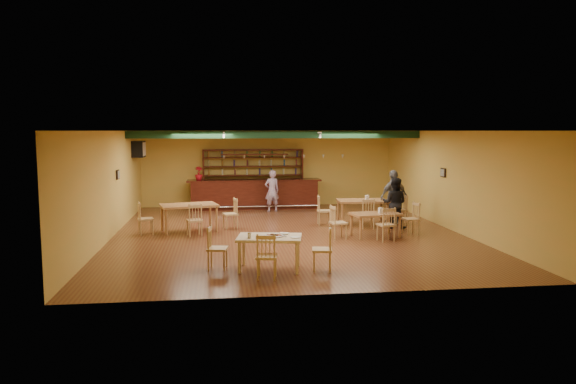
{
  "coord_description": "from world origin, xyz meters",
  "views": [
    {
      "loc": [
        -1.97,
        -15.47,
        3.0
      ],
      "look_at": [
        0.1,
        0.6,
        1.15
      ],
      "focal_mm": 33.53,
      "sensor_mm": 36.0,
      "label": 1
    }
  ],
  "objects": [
    {
      "name": "ceiling_beam",
      "position": [
        0.0,
        2.8,
        2.87
      ],
      "size": [
        10.0,
        0.3,
        0.25
      ],
      "primitive_type": "cube",
      "color": "black",
      "rests_on": "ceiling"
    },
    {
      "name": "side_plate",
      "position": [
        -0.37,
        -4.3,
        0.74
      ],
      "size": [
        0.26,
        0.26,
        0.01
      ],
      "primitive_type": "cylinder",
      "rotation": [
        0.0,
        0.0,
        -0.18
      ],
      "color": "white",
      "rests_on": "near_table"
    },
    {
      "name": "patron_right_b",
      "position": [
        3.61,
        1.16,
        0.87
      ],
      "size": [
        1.1,
        0.74,
        1.74
      ],
      "primitive_type": "imported",
      "rotation": [
        0.0,
        0.0,
        3.48
      ],
      "color": "slate",
      "rests_on": "ground"
    },
    {
      "name": "picture_right",
      "position": [
        4.97,
        0.5,
        1.7
      ],
      "size": [
        0.04,
        0.34,
        0.28
      ],
      "primitive_type": "cube",
      "color": "black",
      "rests_on": "wall_right"
    },
    {
      "name": "parmesan_shaker",
      "position": [
        -1.35,
        -4.26,
        0.79
      ],
      "size": [
        0.09,
        0.09,
        0.11
      ],
      "primitive_type": "cylinder",
      "rotation": [
        0.0,
        0.0,
        -0.18
      ],
      "color": "#EAE5C6",
      "rests_on": "near_table"
    },
    {
      "name": "patron_bar",
      "position": [
        -0.03,
        4.33,
        0.77
      ],
      "size": [
        0.64,
        0.5,
        1.55
      ],
      "primitive_type": "imported",
      "rotation": [
        0.0,
        0.0,
        3.4
      ],
      "color": "#7B489D",
      "rests_on": "ground"
    },
    {
      "name": "near_table",
      "position": [
        -0.91,
        -4.11,
        0.37
      ],
      "size": [
        1.5,
        1.11,
        0.73
      ],
      "primitive_type": "cube",
      "rotation": [
        0.0,
        0.0,
        -0.18
      ],
      "color": "beige",
      "rests_on": "ground"
    },
    {
      "name": "track_rail_right",
      "position": [
        1.4,
        3.4,
        2.94
      ],
      "size": [
        0.05,
        2.5,
        0.05
      ],
      "primitive_type": "cube",
      "color": "silver",
      "rests_on": "ceiling"
    },
    {
      "name": "dining_table_b",
      "position": [
        2.58,
        1.18,
        0.4
      ],
      "size": [
        1.63,
        1.04,
        0.79
      ],
      "primitive_type": "cube",
      "rotation": [
        0.0,
        0.0,
        -0.05
      ],
      "color": "#9C6537",
      "rests_on": "ground"
    },
    {
      "name": "ac_unit",
      "position": [
        -4.8,
        4.2,
        2.35
      ],
      "size": [
        0.34,
        0.7,
        0.48
      ],
      "primitive_type": "cube",
      "color": "silver",
      "rests_on": "wall_left"
    },
    {
      "name": "patron_right_a",
      "position": [
        3.38,
        0.38,
        0.78
      ],
      "size": [
        0.95,
        0.88,
        1.57
      ],
      "primitive_type": "imported",
      "rotation": [
        0.0,
        0.0,
        2.67
      ],
      "color": "black",
      "rests_on": "ground"
    },
    {
      "name": "dining_table_a",
      "position": [
        -2.88,
        0.65,
        0.41
      ],
      "size": [
        1.83,
        1.36,
        0.82
      ],
      "primitive_type": "cube",
      "rotation": [
        0.0,
        0.0,
        0.25
      ],
      "color": "#9C6537",
      "rests_on": "ground"
    },
    {
      "name": "pizza_server",
      "position": [
        -0.67,
        -4.06,
        0.75
      ],
      "size": [
        0.26,
        0.31,
        0.0
      ],
      "primitive_type": "cube",
      "rotation": [
        0.0,
        0.0,
        -0.95
      ],
      "color": "silver",
      "rests_on": "pizza_tray"
    },
    {
      "name": "napkin_stack",
      "position": [
        -0.57,
        -3.91,
        0.75
      ],
      "size": [
        0.24,
        0.2,
        0.03
      ],
      "primitive_type": "cube",
      "rotation": [
        0.0,
        0.0,
        -0.31
      ],
      "color": "white",
      "rests_on": "near_table"
    },
    {
      "name": "dining_table_d",
      "position": [
        2.41,
        -0.84,
        0.34
      ],
      "size": [
        1.47,
        1.02,
        0.68
      ],
      "primitive_type": "cube",
      "rotation": [
        0.0,
        0.0,
        0.16
      ],
      "color": "#9C6537",
      "rests_on": "ground"
    },
    {
      "name": "picture_left",
      "position": [
        -4.97,
        1.0,
        1.7
      ],
      "size": [
        0.04,
        0.34,
        0.28
      ],
      "primitive_type": "cube",
      "color": "black",
      "rests_on": "wall_left"
    },
    {
      "name": "track_rail_left",
      "position": [
        -1.8,
        3.4,
        2.94
      ],
      "size": [
        0.05,
        2.5,
        0.05
      ],
      "primitive_type": "cube",
      "color": "silver",
      "rests_on": "ceiling"
    },
    {
      "name": "bar_counter",
      "position": [
        -0.63,
        5.15,
        0.56
      ],
      "size": [
        5.12,
        0.85,
        1.13
      ],
      "primitive_type": "cube",
      "color": "#36100A",
      "rests_on": "ground"
    },
    {
      "name": "pizza_tray",
      "position": [
        -0.82,
        -4.11,
        0.74
      ],
      "size": [
        0.51,
        0.51,
        0.01
      ],
      "primitive_type": "cylinder",
      "rotation": [
        0.0,
        0.0,
        -0.34
      ],
      "color": "silver",
      "rests_on": "near_table"
    },
    {
      "name": "back_bar_hutch",
      "position": [
        -0.63,
        5.78,
        1.14
      ],
      "size": [
        3.96,
        0.4,
        2.28
      ],
      "primitive_type": "cube",
      "color": "#36100A",
      "rests_on": "ground"
    },
    {
      "name": "floor",
      "position": [
        0.0,
        0.0,
        0.0
      ],
      "size": [
        12.0,
        12.0,
        0.0
      ],
      "primitive_type": "plane",
      "color": "#582C19",
      "rests_on": "ground"
    },
    {
      "name": "poinsettia",
      "position": [
        -2.74,
        5.15,
        1.39
      ],
      "size": [
        0.37,
        0.37,
        0.52
      ],
      "primitive_type": "imported",
      "rotation": [
        0.0,
        0.0,
        0.35
      ],
      "color": "#B2101B",
      "rests_on": "bar_counter"
    }
  ]
}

